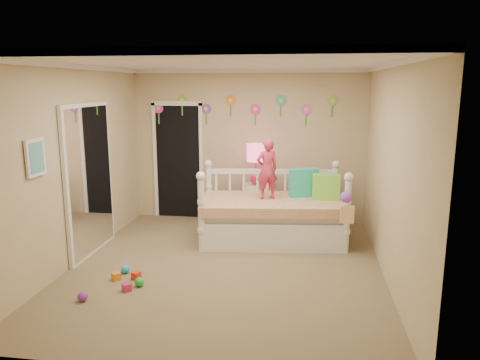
% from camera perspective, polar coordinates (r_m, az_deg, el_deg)
% --- Properties ---
extents(floor, '(4.00, 4.50, 0.01)m').
position_cam_1_polar(floor, '(6.06, -1.79, -10.89)').
color(floor, '#7F684C').
rests_on(floor, ground).
extents(ceiling, '(4.00, 4.50, 0.01)m').
position_cam_1_polar(ceiling, '(5.61, -1.96, 14.47)').
color(ceiling, white).
rests_on(ceiling, floor).
extents(back_wall, '(4.00, 0.01, 2.60)m').
position_cam_1_polar(back_wall, '(7.89, 1.02, 4.20)').
color(back_wall, tan).
rests_on(back_wall, floor).
extents(left_wall, '(0.01, 4.50, 2.60)m').
position_cam_1_polar(left_wall, '(6.36, -19.92, 1.68)').
color(left_wall, tan).
rests_on(left_wall, floor).
extents(right_wall, '(0.01, 4.50, 2.60)m').
position_cam_1_polar(right_wall, '(5.69, 18.35, 0.69)').
color(right_wall, tan).
rests_on(right_wall, floor).
extents(crown_molding, '(4.00, 4.50, 0.06)m').
position_cam_1_polar(crown_molding, '(5.60, -1.96, 14.16)').
color(crown_molding, white).
rests_on(crown_molding, ceiling).
extents(daybed, '(2.28, 1.40, 1.17)m').
position_cam_1_polar(daybed, '(6.93, 4.08, -2.89)').
color(daybed, white).
rests_on(daybed, floor).
extents(pillow_turquoise, '(0.46, 0.30, 0.43)m').
position_cam_1_polar(pillow_turquoise, '(7.07, 7.97, -0.33)').
color(pillow_turquoise, '#27C4A4').
rests_on(pillow_turquoise, daybed).
extents(pillow_lime, '(0.40, 0.15, 0.38)m').
position_cam_1_polar(pillow_lime, '(6.92, 10.69, -0.88)').
color(pillow_lime, '#7DE345').
rests_on(pillow_lime, daybed).
extents(child, '(0.39, 0.33, 0.90)m').
position_cam_1_polar(child, '(6.83, 3.39, 1.35)').
color(child, '#D43055').
rests_on(child, daybed).
extents(nightstand, '(0.46, 0.37, 0.71)m').
position_cam_1_polar(nightstand, '(7.71, 1.95, -3.13)').
color(nightstand, white).
rests_on(nightstand, floor).
extents(table_lamp, '(0.31, 0.31, 0.68)m').
position_cam_1_polar(table_lamp, '(7.55, 1.99, 2.79)').
color(table_lamp, '#EF1F5E').
rests_on(table_lamp, nightstand).
extents(closet_doorway, '(0.90, 0.04, 2.07)m').
position_cam_1_polar(closet_doorway, '(8.17, -7.74, 2.47)').
color(closet_doorway, black).
rests_on(closet_doorway, back_wall).
extents(flower_decals, '(3.40, 0.02, 0.50)m').
position_cam_1_polar(flower_decals, '(7.83, 0.37, 8.85)').
color(flower_decals, '#B2668C').
rests_on(flower_decals, back_wall).
extents(mirror_closet, '(0.07, 1.30, 2.10)m').
position_cam_1_polar(mirror_closet, '(6.64, -18.26, 0.00)').
color(mirror_closet, white).
rests_on(mirror_closet, left_wall).
extents(wall_picture, '(0.05, 0.34, 0.42)m').
position_cam_1_polar(wall_picture, '(5.54, -24.18, 2.59)').
color(wall_picture, white).
rests_on(wall_picture, left_wall).
extents(hanging_bag, '(0.20, 0.16, 0.36)m').
position_cam_1_polar(hanging_bag, '(6.30, 13.08, -3.46)').
color(hanging_bag, beige).
rests_on(hanging_bag, daybed).
extents(toy_scatter, '(0.98, 1.40, 0.11)m').
position_cam_1_polar(toy_scatter, '(5.74, -14.23, -12.02)').
color(toy_scatter, '#996666').
rests_on(toy_scatter, floor).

